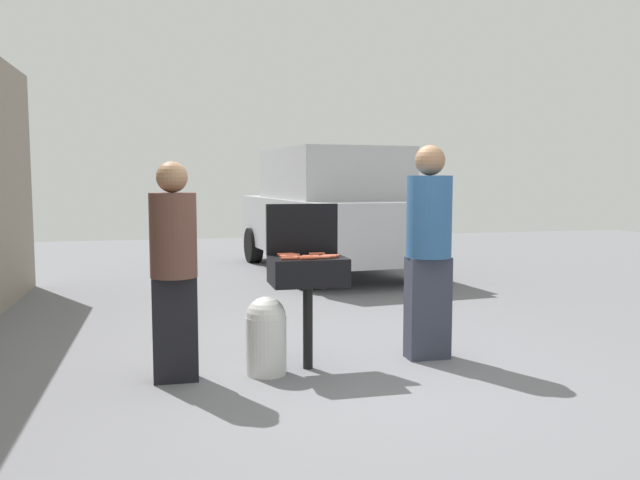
{
  "coord_description": "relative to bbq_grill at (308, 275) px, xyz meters",
  "views": [
    {
      "loc": [
        -1.28,
        -4.83,
        1.54
      ],
      "look_at": [
        0.03,
        0.66,
        1.0
      ],
      "focal_mm": 36.06,
      "sensor_mm": 36.0,
      "label": 1
    }
  ],
  "objects": [
    {
      "name": "ground_plane",
      "position": [
        0.19,
        -0.16,
        -0.77
      ],
      "size": [
        24.0,
        24.0,
        0.0
      ],
      "primitive_type": "plane",
      "color": "slate"
    },
    {
      "name": "bbq_grill",
      "position": [
        0.0,
        0.0,
        0.0
      ],
      "size": [
        0.6,
        0.44,
        0.91
      ],
      "color": "black",
      "rests_on": "ground"
    },
    {
      "name": "grill_lid_open",
      "position": [
        0.0,
        0.22,
        0.35
      ],
      "size": [
        0.6,
        0.05,
        0.42
      ],
      "primitive_type": "cube",
      "color": "black",
      "rests_on": "bbq_grill"
    },
    {
      "name": "hot_dog_0",
      "position": [
        -0.07,
        -0.1,
        0.16
      ],
      "size": [
        0.13,
        0.03,
        0.03
      ],
      "primitive_type": "cylinder",
      "rotation": [
        0.0,
        1.57,
        0.02
      ],
      "color": "#B74C33",
      "rests_on": "bbq_grill"
    },
    {
      "name": "hot_dog_1",
      "position": [
        0.08,
        -0.14,
        0.16
      ],
      "size": [
        0.13,
        0.04,
        0.03
      ],
      "primitive_type": "cylinder",
      "rotation": [
        0.0,
        1.57,
        -0.07
      ],
      "color": "#C6593D",
      "rests_on": "bbq_grill"
    },
    {
      "name": "hot_dog_2",
      "position": [
        -0.14,
        0.08,
        0.16
      ],
      "size": [
        0.13,
        0.03,
        0.03
      ],
      "primitive_type": "cylinder",
      "rotation": [
        0.0,
        1.57,
        -0.01
      ],
      "color": "#AD4228",
      "rests_on": "bbq_grill"
    },
    {
      "name": "hot_dog_3",
      "position": [
        0.14,
        -0.11,
        0.16
      ],
      "size": [
        0.13,
        0.03,
        0.03
      ],
      "primitive_type": "cylinder",
      "rotation": [
        0.0,
        1.57,
        0.0
      ],
      "color": "#C6593D",
      "rests_on": "bbq_grill"
    },
    {
      "name": "hot_dog_4",
      "position": [
        -0.16,
        -0.0,
        0.16
      ],
      "size": [
        0.13,
        0.03,
        0.03
      ],
      "primitive_type": "cylinder",
      "rotation": [
        0.0,
        1.57,
        0.03
      ],
      "color": "#C6593D",
      "rests_on": "bbq_grill"
    },
    {
      "name": "hot_dog_5",
      "position": [
        0.1,
        0.09,
        0.16
      ],
      "size": [
        0.13,
        0.04,
        0.03
      ],
      "primitive_type": "cylinder",
      "rotation": [
        0.0,
        1.57,
        -0.08
      ],
      "color": "#B74C33",
      "rests_on": "bbq_grill"
    },
    {
      "name": "hot_dog_6",
      "position": [
        -0.15,
        -0.03,
        0.16
      ],
      "size": [
        0.13,
        0.04,
        0.03
      ],
      "primitive_type": "cylinder",
      "rotation": [
        0.0,
        1.57,
        -0.1
      ],
      "color": "#C6593D",
      "rests_on": "bbq_grill"
    },
    {
      "name": "hot_dog_7",
      "position": [
        -0.16,
        0.12,
        0.16
      ],
      "size": [
        0.13,
        0.03,
        0.03
      ],
      "primitive_type": "cylinder",
      "rotation": [
        0.0,
        1.57,
        0.01
      ],
      "color": "#B74C33",
      "rests_on": "bbq_grill"
    },
    {
      "name": "hot_dog_8",
      "position": [
        0.18,
        -0.07,
        0.16
      ],
      "size": [
        0.13,
        0.04,
        0.03
      ],
      "primitive_type": "cylinder",
      "rotation": [
        0.0,
        1.57,
        -0.11
      ],
      "color": "#C6593D",
      "rests_on": "bbq_grill"
    },
    {
      "name": "hot_dog_9",
      "position": [
        0.01,
        -0.07,
        0.16
      ],
      "size": [
        0.13,
        0.04,
        0.03
      ],
      "primitive_type": "cylinder",
      "rotation": [
        0.0,
        1.57,
        -0.1
      ],
      "color": "#C6593D",
      "rests_on": "bbq_grill"
    },
    {
      "name": "hot_dog_10",
      "position": [
        -0.04,
        -0.16,
        0.16
      ],
      "size": [
        0.13,
        0.03,
        0.03
      ],
      "primitive_type": "cylinder",
      "rotation": [
        0.0,
        1.57,
        -0.01
      ],
      "color": "#AD4228",
      "rests_on": "bbq_grill"
    },
    {
      "name": "hot_dog_11",
      "position": [
        -0.12,
        0.05,
        0.16
      ],
      "size": [
        0.13,
        0.03,
        0.03
      ],
      "primitive_type": "cylinder",
      "rotation": [
        0.0,
        1.57,
        -0.02
      ],
      "color": "#AD4228",
      "rests_on": "bbq_grill"
    },
    {
      "name": "hot_dog_12",
      "position": [
        -0.18,
        -0.15,
        0.16
      ],
      "size": [
        0.13,
        0.04,
        0.03
      ],
      "primitive_type": "cylinder",
      "rotation": [
        0.0,
        1.57,
        -0.08
      ],
      "color": "#B74C33",
      "rests_on": "bbq_grill"
    },
    {
      "name": "propane_tank",
      "position": [
        -0.35,
        -0.07,
        -0.45
      ],
      "size": [
        0.32,
        0.32,
        0.62
      ],
      "color": "silver",
      "rests_on": "ground"
    },
    {
      "name": "person_left",
      "position": [
        -1.05,
        -0.08,
        0.14
      ],
      "size": [
        0.35,
        0.35,
        1.67
      ],
      "rotation": [
        0.0,
        0.0,
        0.0
      ],
      "color": "black",
      "rests_on": "ground"
    },
    {
      "name": "person_right",
      "position": [
        1.07,
        0.07,
        0.22
      ],
      "size": [
        0.38,
        0.38,
        1.82
      ],
      "rotation": [
        0.0,
        0.0,
        3.35
      ],
      "color": "#333847",
      "rests_on": "ground"
    },
    {
      "name": "parked_minivan",
      "position": [
        1.52,
        5.27,
        0.26
      ],
      "size": [
        2.41,
        4.58,
        2.02
      ],
      "rotation": [
        0.0,
        0.0,
        3.25
      ],
      "color": "#B7B7BC",
      "rests_on": "ground"
    }
  ]
}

